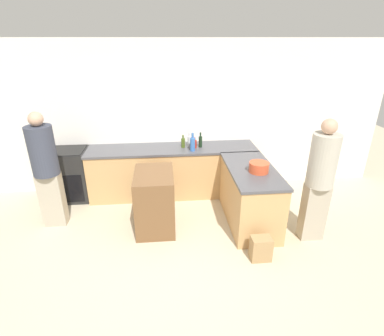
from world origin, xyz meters
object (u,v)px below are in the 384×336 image
(island_table, at_px, (155,201))
(person_at_peninsula, at_px, (320,178))
(olive_oil_bottle, at_px, (183,143))
(vinegar_bottle_clear, at_px, (189,141))
(mixing_bowl, at_px, (259,167))
(water_bottle_blue, at_px, (193,144))
(paper_bag, at_px, (261,248))
(wine_bottle_dark, at_px, (200,141))
(hot_sauce_bottle, at_px, (194,144))
(person_by_range, at_px, (46,167))
(range_oven, at_px, (69,174))

(island_table, xyz_separation_m, person_at_peninsula, (2.24, -0.50, 0.51))
(olive_oil_bottle, bearing_deg, vinegar_bottle_clear, 18.62)
(mixing_bowl, height_order, water_bottle_blue, water_bottle_blue)
(water_bottle_blue, distance_m, person_at_peninsula, 2.09)
(island_table, xyz_separation_m, paper_bag, (1.38, -0.89, -0.28))
(wine_bottle_dark, height_order, hot_sauce_bottle, wine_bottle_dark)
(paper_bag, bearing_deg, mixing_bowl, 79.75)
(water_bottle_blue, relative_size, person_by_range, 0.18)
(range_oven, distance_m, paper_bag, 3.54)
(water_bottle_blue, height_order, person_at_peninsula, person_at_peninsula)
(paper_bag, bearing_deg, water_bottle_blue, 112.36)
(range_oven, height_order, olive_oil_bottle, olive_oil_bottle)
(wine_bottle_dark, distance_m, hot_sauce_bottle, 0.12)
(olive_oil_bottle, relative_size, vinegar_bottle_clear, 0.90)
(hot_sauce_bottle, bearing_deg, island_table, -124.52)
(mixing_bowl, height_order, paper_bag, mixing_bowl)
(wine_bottle_dark, bearing_deg, vinegar_bottle_clear, 165.59)
(island_table, height_order, vinegar_bottle_clear, vinegar_bottle_clear)
(water_bottle_blue, relative_size, paper_bag, 0.96)
(hot_sauce_bottle, xyz_separation_m, person_by_range, (-2.26, -0.79, -0.02))
(water_bottle_blue, height_order, olive_oil_bottle, water_bottle_blue)
(island_table, bearing_deg, water_bottle_blue, 52.86)
(water_bottle_blue, distance_m, person_by_range, 2.30)
(hot_sauce_bottle, bearing_deg, paper_bag, -70.54)
(wine_bottle_dark, distance_m, person_at_peninsula, 2.10)
(mixing_bowl, bearing_deg, range_oven, 158.91)
(person_at_peninsula, relative_size, paper_bag, 5.38)
(mixing_bowl, bearing_deg, water_bottle_blue, 131.60)
(water_bottle_blue, height_order, paper_bag, water_bottle_blue)
(olive_oil_bottle, relative_size, paper_bag, 0.69)
(person_at_peninsula, bearing_deg, island_table, 167.49)
(island_table, xyz_separation_m, wine_bottle_dark, (0.81, 1.04, 0.56))
(mixing_bowl, xyz_separation_m, paper_bag, (-0.14, -0.78, -0.81))
(wine_bottle_dark, relative_size, olive_oil_bottle, 1.18)
(island_table, relative_size, hot_sauce_bottle, 4.76)
(person_by_range, height_order, person_at_peninsula, person_by_range)
(vinegar_bottle_clear, height_order, paper_bag, vinegar_bottle_clear)
(wine_bottle_dark, relative_size, person_by_range, 0.15)
(vinegar_bottle_clear, xyz_separation_m, paper_bag, (0.76, -1.98, -0.84))
(hot_sauce_bottle, height_order, olive_oil_bottle, olive_oil_bottle)
(range_oven, xyz_separation_m, water_bottle_blue, (2.20, -0.21, 0.57))
(olive_oil_bottle, relative_size, person_by_range, 0.13)
(wine_bottle_dark, xyz_separation_m, person_at_peninsula, (1.43, -1.54, -0.05))
(mixing_bowl, xyz_separation_m, person_by_range, (-3.08, 0.34, -0.02))
(person_by_range, bearing_deg, mixing_bowl, -6.27)
(mixing_bowl, relative_size, olive_oil_bottle, 1.27)
(mixing_bowl, height_order, wine_bottle_dark, wine_bottle_dark)
(olive_oil_bottle, bearing_deg, person_at_peninsula, -41.67)
(person_at_peninsula, bearing_deg, wine_bottle_dark, 133.00)
(mixing_bowl, height_order, hot_sauce_bottle, hot_sauce_bottle)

